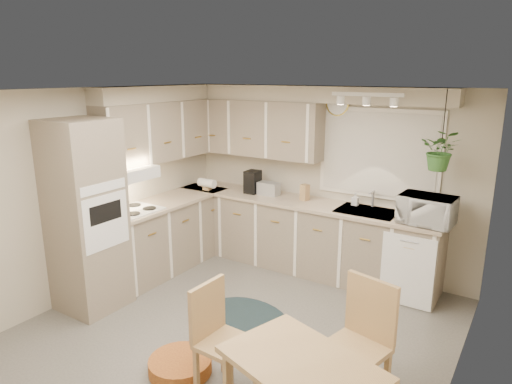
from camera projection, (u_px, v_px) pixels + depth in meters
floor at (234, 333)px, 4.62m from camera, size 4.20×4.20×0.00m
ceiling at (230, 91)px, 4.01m from camera, size 4.20×4.20×0.00m
wall_back at (325, 179)px, 6.03m from camera, size 4.00×0.04×2.40m
wall_front at (19, 317)px, 2.61m from camera, size 4.00×0.04×2.40m
wall_left at (94, 192)px, 5.36m from camera, size 0.04×4.20×2.40m
wall_right at (459, 268)px, 3.27m from camera, size 0.04×4.20×2.40m
base_cab_left at (168, 235)px, 6.11m from camera, size 0.60×1.85×0.90m
base_cab_back at (299, 236)px, 6.08m from camera, size 3.60×0.60×0.90m
counter_left at (167, 201)px, 5.98m from camera, size 0.64×1.89×0.04m
counter_back at (300, 202)px, 5.95m from camera, size 3.64×0.64×0.04m
oven_stack at (86, 217)px, 4.93m from camera, size 0.65×0.65×2.10m
wall_oven_face at (106, 222)px, 4.76m from camera, size 0.02×0.56×0.58m
upper_cab_left at (162, 131)px, 5.93m from camera, size 0.35×2.00×0.75m
upper_cab_back at (254, 128)px, 6.25m from camera, size 2.00×0.35×0.75m
soffit_left at (159, 94)px, 5.82m from camera, size 0.30×2.00×0.20m
soffit_back at (308, 94)px, 5.73m from camera, size 3.60×0.30×0.20m
cooktop at (134, 210)px, 5.50m from camera, size 0.52×0.58×0.02m
range_hood at (130, 173)px, 5.40m from camera, size 0.40×0.60×0.14m
window_blinds at (378, 154)px, 5.54m from camera, size 1.40×0.02×1.00m
window_frame at (378, 154)px, 5.55m from camera, size 1.50×0.02×1.10m
sink at (367, 215)px, 5.49m from camera, size 0.70×0.48×0.10m
dishwasher_front at (407, 271)px, 5.05m from camera, size 0.58×0.02×0.83m
track_light_bar at (367, 94)px, 4.93m from camera, size 0.80×0.04×0.04m
wall_clock at (338, 104)px, 5.68m from camera, size 0.30×0.03×0.30m
chair_left at (226, 341)px, 3.68m from camera, size 0.45×0.45×0.92m
chair_back at (354, 347)px, 3.53m from camera, size 0.57×0.57×1.01m
braided_rug at (246, 319)px, 4.87m from camera, size 1.28×1.11×0.01m
pet_bed at (180, 365)px, 4.01m from camera, size 0.61×0.61×0.13m
microwave at (427, 207)px, 4.99m from camera, size 0.60×0.35×0.39m
soap_bottle at (355, 203)px, 5.70m from camera, size 0.08×0.17×0.08m
hanging_plant at (441, 155)px, 4.79m from camera, size 0.42×0.46×0.34m
coffee_maker at (253, 182)px, 6.30m from camera, size 0.18×0.22×0.31m
toaster at (269, 189)px, 6.21m from camera, size 0.29×0.17×0.18m
knife_block at (305, 192)px, 5.95m from camera, size 0.12×0.12×0.21m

